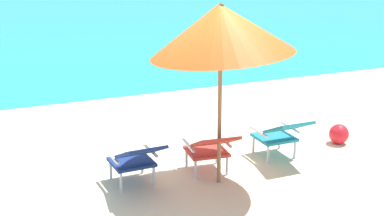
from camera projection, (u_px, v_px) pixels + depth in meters
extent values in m
plane|color=beige|center=(119.00, 92.00, 11.73)|extent=(40.00, 40.00, 0.00)
cube|color=#28B2B7|center=(47.00, 26.00, 19.34)|extent=(40.00, 18.00, 0.01)
cube|color=navy|center=(132.00, 162.00, 7.54)|extent=(0.54, 0.52, 0.04)
cube|color=navy|center=(141.00, 152.00, 7.14)|extent=(0.54, 0.54, 0.27)
cylinder|color=silver|center=(111.00, 170.00, 7.67)|extent=(0.04, 0.04, 0.26)
cylinder|color=silver|center=(142.00, 164.00, 7.85)|extent=(0.04, 0.04, 0.26)
cylinder|color=silver|center=(121.00, 182.00, 7.31)|extent=(0.04, 0.04, 0.26)
cylinder|color=silver|center=(154.00, 176.00, 7.49)|extent=(0.04, 0.04, 0.26)
cube|color=silver|center=(112.00, 157.00, 7.39)|extent=(0.05, 0.50, 0.03)
cube|color=silver|center=(150.00, 150.00, 7.61)|extent=(0.05, 0.50, 0.03)
cube|color=red|center=(206.00, 151.00, 7.89)|extent=(0.57, 0.55, 0.04)
cube|color=red|center=(216.00, 142.00, 7.48)|extent=(0.57, 0.56, 0.27)
cylinder|color=silver|center=(186.00, 158.00, 8.07)|extent=(0.04, 0.04, 0.26)
cylinder|color=silver|center=(217.00, 154.00, 8.19)|extent=(0.04, 0.04, 0.26)
cylinder|color=silver|center=(196.00, 169.00, 7.68)|extent=(0.04, 0.04, 0.26)
cylinder|color=silver|center=(227.00, 166.00, 7.81)|extent=(0.04, 0.04, 0.26)
cube|color=silver|center=(188.00, 145.00, 7.78)|extent=(0.08, 0.50, 0.03)
cube|color=silver|center=(225.00, 141.00, 7.93)|extent=(0.08, 0.50, 0.03)
cube|color=teal|center=(274.00, 137.00, 8.41)|extent=(0.52, 0.50, 0.04)
cube|color=teal|center=(289.00, 127.00, 8.01)|extent=(0.52, 0.52, 0.27)
cylinder|color=silver|center=(253.00, 144.00, 8.56)|extent=(0.04, 0.04, 0.26)
cylinder|color=silver|center=(279.00, 140.00, 8.73)|extent=(0.04, 0.04, 0.26)
cylinder|color=silver|center=(268.00, 154.00, 8.19)|extent=(0.04, 0.04, 0.26)
cylinder|color=silver|center=(295.00, 150.00, 8.36)|extent=(0.04, 0.04, 0.26)
cube|color=silver|center=(259.00, 132.00, 8.28)|extent=(0.03, 0.50, 0.03)
cube|color=silver|center=(290.00, 127.00, 8.48)|extent=(0.03, 0.50, 0.03)
cylinder|color=olive|center=(220.00, 119.00, 7.36)|extent=(0.05, 0.05, 1.72)
cone|color=#EA5619|center=(221.00, 29.00, 7.02)|extent=(2.51, 2.50, 0.75)
sphere|color=#4C3823|center=(221.00, 6.00, 6.94)|extent=(0.07, 0.07, 0.07)
sphere|color=red|center=(339.00, 134.00, 8.92)|extent=(0.30, 0.30, 0.30)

